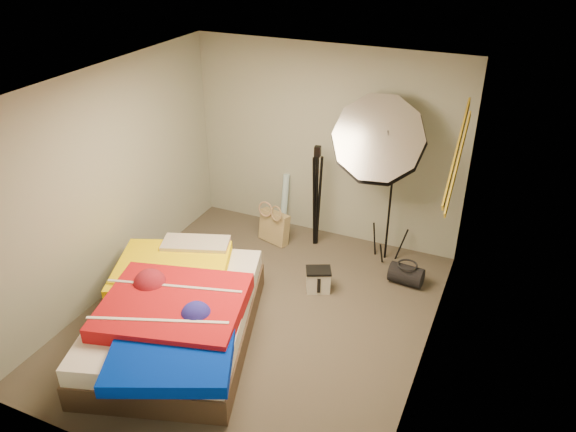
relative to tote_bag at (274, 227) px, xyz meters
The scene contains 15 objects.
floor 1.59m from the tote_bag, 71.77° to the right, with size 4.00×4.00×0.00m, color #524A3D.
ceiling 2.78m from the tote_bag, 71.77° to the right, with size 4.00×4.00×0.00m, color silver.
wall_back 1.26m from the tote_bag, 45.81° to the left, with size 3.50×3.50×0.00m, color gray.
wall_front 3.68m from the tote_bag, 81.98° to the right, with size 3.50×3.50×0.00m, color gray.
wall_left 2.21m from the tote_bag, 130.10° to the right, with size 4.00×4.00×0.00m, color gray.
wall_right 2.89m from the tote_bag, 33.67° to the right, with size 4.00×4.00×0.00m, color gray.
tote_bag is the anchor object (origin of this frame).
wrapping_roll 0.44m from the tote_bag, 95.12° to the left, with size 0.09×0.09×0.76m, color #62A8C4.
camera_case 1.22m from the tote_bag, 40.54° to the right, with size 0.26×0.19×0.26m, color silver.
duffel_bag 1.82m from the tote_bag, ahead, with size 0.24×0.24×0.38m, color black.
wall_stripe_upper 2.96m from the tote_bag, 21.91° to the right, with size 0.02×1.10×0.10m, color gold.
wall_stripe_lower 2.78m from the tote_bag, 16.16° to the right, with size 0.02×1.10×0.10m, color gold.
bed 2.14m from the tote_bag, 92.07° to the right, with size 2.10×2.49×0.62m.
photo_umbrella 1.88m from the tote_bag, ahead, with size 1.24×0.85×2.21m.
camera_tripod 0.78m from the tote_bag, 17.71° to the left, with size 0.08×0.08×1.35m.
Camera 1 is at (2.24, -4.22, 3.83)m, focal length 35.00 mm.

